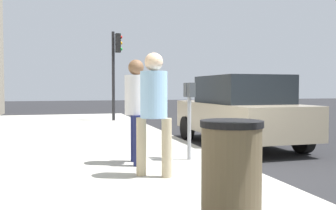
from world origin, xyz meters
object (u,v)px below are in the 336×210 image
at_px(pedestrian_bystander, 154,103).
at_px(traffic_signal, 116,61).
at_px(parking_meter, 189,104).
at_px(pedestrian_at_meter, 136,102).
at_px(trash_bin, 231,174).
at_px(parked_sedan_near, 239,111).

relative_size(pedestrian_bystander, traffic_signal, 0.51).
distance_m(parking_meter, pedestrian_at_meter, 1.02).
distance_m(traffic_signal, trash_bin, 12.19).
bearing_deg(parking_meter, parked_sedan_near, -44.50).
bearing_deg(trash_bin, pedestrian_bystander, 5.65).
height_order(parked_sedan_near, trash_bin, parked_sedan_near).
bearing_deg(parking_meter, traffic_signal, 0.91).
xyz_separation_m(pedestrian_at_meter, parked_sedan_near, (2.22, -3.08, -0.32)).
bearing_deg(trash_bin, parking_meter, -12.41).
distance_m(pedestrian_at_meter, parked_sedan_near, 3.80).
bearing_deg(pedestrian_at_meter, parking_meter, 10.00).
height_order(pedestrian_bystander, traffic_signal, traffic_signal).
relative_size(parked_sedan_near, trash_bin, 4.38).
xyz_separation_m(pedestrian_at_meter, trash_bin, (-3.16, -0.29, -0.56)).
bearing_deg(parking_meter, trash_bin, 167.59).
bearing_deg(parked_sedan_near, traffic_signal, 18.34).
distance_m(pedestrian_bystander, trash_bin, 2.27).
height_order(parking_meter, parked_sedan_near, parked_sedan_near).
bearing_deg(pedestrian_at_meter, parked_sedan_near, 39.27).
bearing_deg(pedestrian_bystander, parking_meter, -7.59).
bearing_deg(pedestrian_bystander, pedestrian_at_meter, 37.23).
bearing_deg(traffic_signal, pedestrian_bystander, 175.36).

